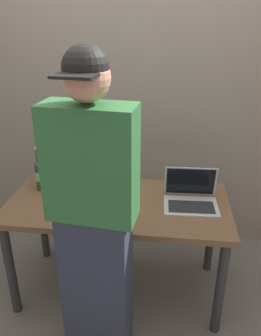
# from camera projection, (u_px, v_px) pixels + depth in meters

# --- Properties ---
(ground_plane) EXTENTS (8.00, 8.00, 0.00)m
(ground_plane) POSITION_uv_depth(u_px,v_px,m) (119.00, 287.00, 2.56)
(ground_plane) COLOR slate
(ground_plane) RESTS_ON ground
(desk) EXTENTS (1.46, 0.71, 0.74)m
(desk) POSITION_uv_depth(u_px,v_px,m) (118.00, 214.00, 2.29)
(desk) COLOR brown
(desk) RESTS_ON ground
(laptop) EXTENTS (0.36, 0.29, 0.22)m
(laptop) POSITION_uv_depth(u_px,v_px,m) (191.00, 197.00, 2.21)
(laptop) COLOR #B7BABC
(laptop) RESTS_ON desk
(beer_bottle_amber) EXTENTS (0.08, 0.08, 0.29)m
(beer_bottle_amber) POSITION_uv_depth(u_px,v_px,m) (61.00, 173.00, 2.38)
(beer_bottle_amber) COLOR brown
(beer_bottle_amber) RESTS_ON desk
(beer_bottle_brown) EXTENTS (0.06, 0.06, 0.32)m
(beer_bottle_brown) POSITION_uv_depth(u_px,v_px,m) (40.00, 174.00, 2.35)
(beer_bottle_brown) COLOR #333333
(beer_bottle_brown) RESTS_ON desk
(beer_bottle_green) EXTENTS (0.07, 0.07, 0.28)m
(beer_bottle_green) POSITION_uv_depth(u_px,v_px,m) (60.00, 168.00, 2.50)
(beer_bottle_green) COLOR #1E5123
(beer_bottle_green) RESTS_ON desk
(beer_bottle_dark) EXTENTS (0.08, 0.08, 0.26)m
(beer_bottle_dark) POSITION_uv_depth(u_px,v_px,m) (46.00, 171.00, 2.45)
(beer_bottle_dark) COLOR #472B14
(beer_bottle_dark) RESTS_ON desk
(person_figure) EXTENTS (0.45, 0.31, 1.78)m
(person_figure) POSITION_uv_depth(u_px,v_px,m) (94.00, 223.00, 1.71)
(person_figure) COLOR #2D3347
(person_figure) RESTS_ON ground
(coffee_mug) EXTENTS (0.10, 0.07, 0.09)m
(coffee_mug) POSITION_uv_depth(u_px,v_px,m) (107.00, 199.00, 2.19)
(coffee_mug) COLOR #BF4C33
(coffee_mug) RESTS_ON desk
(back_wall) EXTENTS (6.00, 0.10, 2.60)m
(back_wall) POSITION_uv_depth(u_px,v_px,m) (132.00, 93.00, 2.73)
(back_wall) COLOR gray
(back_wall) RESTS_ON ground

